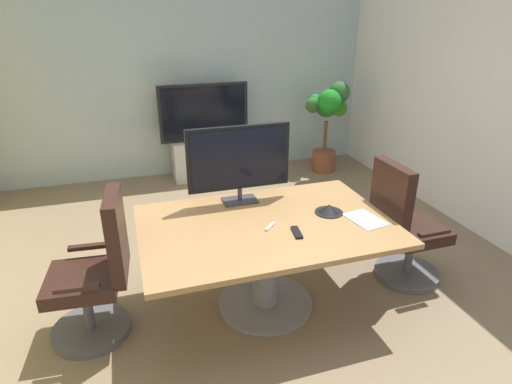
{
  "coord_description": "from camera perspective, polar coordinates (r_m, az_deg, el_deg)",
  "views": [
    {
      "loc": [
        -0.85,
        -2.86,
        2.2
      ],
      "look_at": [
        0.07,
        0.06,
        0.89
      ],
      "focal_mm": 29.91,
      "sensor_mm": 36.0,
      "label": 1
    }
  ],
  "objects": [
    {
      "name": "ground_plane",
      "position": [
        3.71,
        -0.79,
        -13.19
      ],
      "size": [
        7.22,
        7.22,
        0.0
      ],
      "primitive_type": "plane",
      "color": "#7A664C"
    },
    {
      "name": "office_chair_right",
      "position": [
        3.84,
        19.13,
        -5.19
      ],
      "size": [
        0.6,
        0.57,
        1.09
      ],
      "rotation": [
        0.0,
        0.0,
        1.58
      ],
      "color": "#4C4C51",
      "rests_on": "ground"
    },
    {
      "name": "whiteboard_marker",
      "position": [
        3.11,
        1.94,
        -4.63
      ],
      "size": [
        0.11,
        0.11,
        0.02
      ],
      "primitive_type": "cube",
      "rotation": [
        0.0,
        0.0,
        0.77
      ],
      "color": "silver",
      "rests_on": "conference_table"
    },
    {
      "name": "paper_notepad",
      "position": [
        3.33,
        14.41,
        -3.59
      ],
      "size": [
        0.26,
        0.33,
        0.01
      ],
      "primitive_type": "cube",
      "rotation": [
        0.0,
        0.0,
        0.17
      ],
      "color": "white",
      "rests_on": "conference_table"
    },
    {
      "name": "remote_control",
      "position": [
        3.05,
        5.48,
        -5.39
      ],
      "size": [
        0.07,
        0.18,
        0.02
      ],
      "primitive_type": "cube",
      "rotation": [
        0.0,
        0.0,
        -0.14
      ],
      "color": "black",
      "rests_on": "conference_table"
    },
    {
      "name": "tv_monitor",
      "position": [
        3.41,
        -2.3,
        4.31
      ],
      "size": [
        0.84,
        0.18,
        0.64
      ],
      "color": "#333338",
      "rests_on": "conference_table"
    },
    {
      "name": "wall_back_glass_partition",
      "position": [
        6.07,
        -9.77,
        15.95
      ],
      "size": [
        5.29,
        0.1,
        2.92
      ],
      "primitive_type": "cube",
      "color": "#9EB2B7",
      "rests_on": "ground"
    },
    {
      "name": "conference_table",
      "position": [
        3.27,
        1.34,
        -7.05
      ],
      "size": [
        1.86,
        1.23,
        0.74
      ],
      "color": "olive",
      "rests_on": "ground"
    },
    {
      "name": "office_chair_left",
      "position": [
        3.25,
        -20.48,
        -10.89
      ],
      "size": [
        0.61,
        0.59,
        1.09
      ],
      "rotation": [
        0.0,
        0.0,
        -1.66
      ],
      "color": "#4C4C51",
      "rests_on": "ground"
    },
    {
      "name": "wall_display_unit",
      "position": [
        5.97,
        -6.78,
        5.97
      ],
      "size": [
        1.2,
        0.36,
        1.31
      ],
      "color": "#B7BABC",
      "rests_on": "ground"
    },
    {
      "name": "potted_plant",
      "position": [
        6.14,
        9.58,
        9.97
      ],
      "size": [
        0.61,
        0.66,
        1.31
      ],
      "color": "brown",
      "rests_on": "ground"
    },
    {
      "name": "conference_phone",
      "position": [
        3.37,
        9.75,
        -2.27
      ],
      "size": [
        0.22,
        0.22,
        0.07
      ],
      "color": "black",
      "rests_on": "conference_table"
    }
  ]
}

